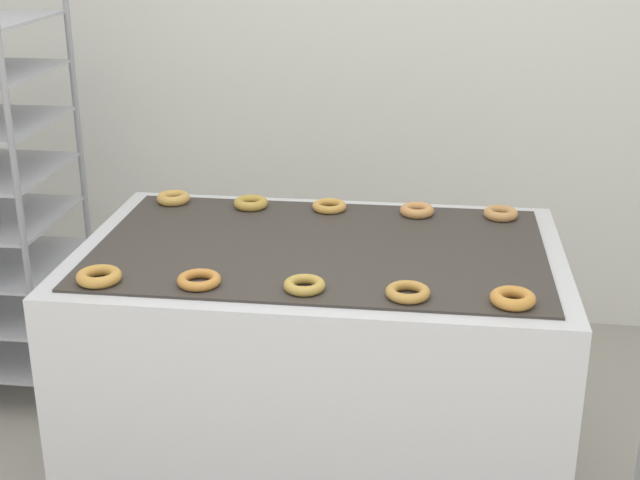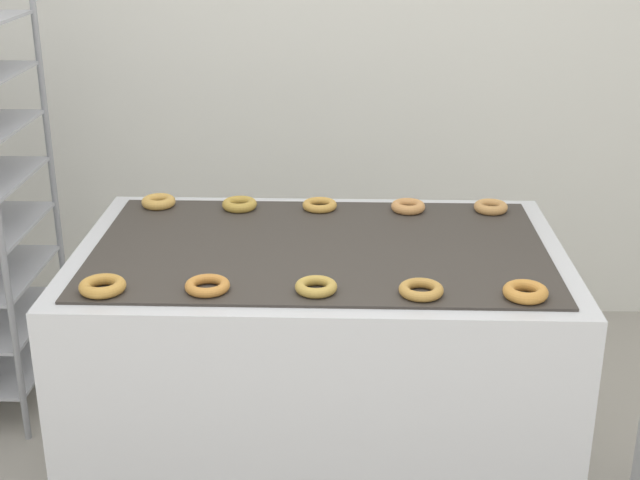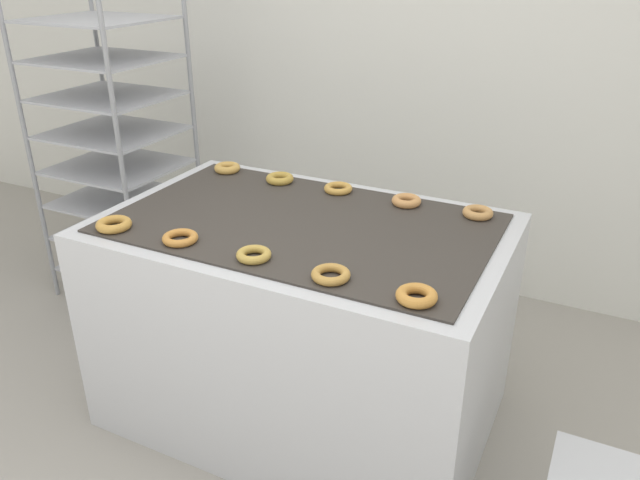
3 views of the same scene
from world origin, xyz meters
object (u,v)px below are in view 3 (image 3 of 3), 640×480
Objects in this scene: donut_near_right at (331,275)px; donut_far_leftmost at (227,168)px; donut_far_rightmost at (478,213)px; baking_rack_cart at (116,150)px; donut_near_center at (253,255)px; donut_near_leftmost at (114,224)px; donut_near_left at (180,238)px; donut_far_right at (406,201)px; donut_near_rightmost at (417,296)px; fryer_machine at (303,322)px; donut_far_center at (338,188)px; donut_far_left at (280,179)px.

donut_far_leftmost reaches higher than donut_near_right.
donut_near_right is 1.06× the size of donut_far_rightmost.
baking_rack_cart is 13.91× the size of donut_near_center.
donut_near_leftmost is 0.28m from donut_near_left.
donut_near_leftmost is at bearing -141.60° from donut_far_right.
baking_rack_cart is 13.03× the size of donut_near_left.
baking_rack_cart is 1.19m from donut_near_leftmost.
donut_near_center is 0.72m from donut_far_right.
donut_near_center is 1.01× the size of donut_far_rightmost.
donut_near_leftmost is 1.12m from donut_near_rightmost.
donut_near_leftmost is at bearing -90.77° from donut_far_leftmost.
donut_near_center is at bearing -90.38° from fryer_machine.
donut_near_center reaches higher than fryer_machine.
donut_near_center is 0.98× the size of donut_far_center.
donut_near_left is 0.29m from donut_near_center.
donut_far_rightmost is at bearing -0.66° from donut_far_center.
donut_far_center is (0.28, 0.67, 0.00)m from donut_near_left.
donut_near_center is 0.99× the size of donut_far_leftmost.
donut_far_left is at bearing -9.60° from baking_rack_cart.
fryer_machine is 12.33× the size of donut_near_right.
donut_near_right is 0.88m from donut_far_left.
donut_near_leftmost is at bearing -112.87° from donut_far_left.
donut_far_left is (0.01, 0.67, 0.00)m from donut_near_left.
donut_far_left and donut_far_right have the same top height.
donut_near_center is 0.72m from donut_far_left.
donut_far_leftmost reaches higher than donut_far_rightmost.
donut_near_rightmost is at bearing -32.35° from fryer_machine.
donut_near_left is 0.57m from donut_near_right.
fryer_machine is 0.56m from donut_near_center.
donut_near_leftmost reaches higher than donut_far_rightmost.
donut_far_leftmost is at bearing 147.80° from donut_near_rightmost.
donut_far_left is at bearing 112.92° from donut_near_center.
donut_near_left is at bearing -131.09° from donut_far_right.
donut_near_right is (0.57, -0.01, 0.00)m from donut_near_left.
donut_far_right is 1.01× the size of donut_far_rightmost.
donut_near_left is at bearing -112.57° from donut_far_center.
donut_far_left is 1.03× the size of donut_far_right.
donut_near_right is at bearing 0.54° from donut_near_leftmost.
donut_far_leftmost is at bearing 176.55° from donut_far_left.
donut_far_rightmost reaches higher than donut_near_right.
donut_near_left is at bearing -68.45° from donut_far_leftmost.
donut_near_leftmost is 1.09m from donut_far_right.
donut_near_rightmost reaches higher than fryer_machine.
fryer_machine is 0.63m from donut_far_left.
baking_rack_cart is at bearing 159.38° from fryer_machine.
donut_far_right and donut_far_rightmost have the same top height.
donut_near_right is at bearing -50.66° from fryer_machine.
donut_near_rightmost reaches higher than donut_far_center.
donut_far_rightmost reaches higher than fryer_machine.
donut_near_center is at bearing -67.08° from donut_far_left.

